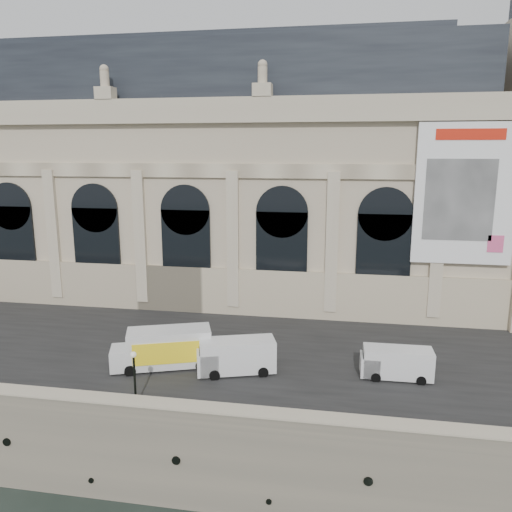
{
  "coord_description": "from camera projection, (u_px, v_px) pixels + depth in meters",
  "views": [
    {
      "loc": [
        11.89,
        -27.15,
        22.99
      ],
      "look_at": [
        3.35,
        22.0,
        12.39
      ],
      "focal_mm": 35.0,
      "sensor_mm": 36.0,
      "label": 1
    }
  ],
  "objects": [
    {
      "name": "lamp_right",
      "position": [
        135.0,
        380.0,
        33.29
      ],
      "size": [
        0.41,
        0.41,
        3.98
      ],
      "color": "black",
      "rests_on": "quay"
    },
    {
      "name": "van_c",
      "position": [
        393.0,
        363.0,
        37.78
      ],
      "size": [
        5.33,
        2.28,
        2.36
      ],
      "color": "silver",
      "rests_on": "quay"
    },
    {
      "name": "van_b",
      "position": [
        233.0,
        356.0,
        38.57
      ],
      "size": [
        6.42,
        3.99,
        2.68
      ],
      "color": "silver",
      "rests_on": "quay"
    },
    {
      "name": "street",
      "position": [
        205.0,
        341.0,
        45.17
      ],
      "size": [
        160.0,
        24.0,
        0.06
      ],
      "primitive_type": "cube",
      "color": "#2D2D2D",
      "rests_on": "quay"
    },
    {
      "name": "parapet",
      "position": [
        148.0,
        410.0,
        32.14
      ],
      "size": [
        160.0,
        1.4,
        1.21
      ],
      "color": "gray",
      "rests_on": "quay"
    },
    {
      "name": "museum",
      "position": [
        192.0,
        178.0,
        59.58
      ],
      "size": [
        69.0,
        18.7,
        29.1
      ],
      "color": "beige",
      "rests_on": "quay"
    },
    {
      "name": "ground",
      "position": [
        149.0,
        506.0,
        32.93
      ],
      "size": [
        260.0,
        260.0,
        0.0
      ],
      "primitive_type": "plane",
      "color": "black",
      "rests_on": "ground"
    },
    {
      "name": "quay",
      "position": [
        248.0,
        304.0,
        66.04
      ],
      "size": [
        160.0,
        70.0,
        6.0
      ],
      "primitive_type": "cube",
      "color": "gray",
      "rests_on": "ground"
    },
    {
      "name": "box_truck",
      "position": [
        164.0,
        349.0,
        39.55
      ],
      "size": [
        8.16,
        4.94,
        3.14
      ],
      "color": "silver",
      "rests_on": "quay"
    }
  ]
}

